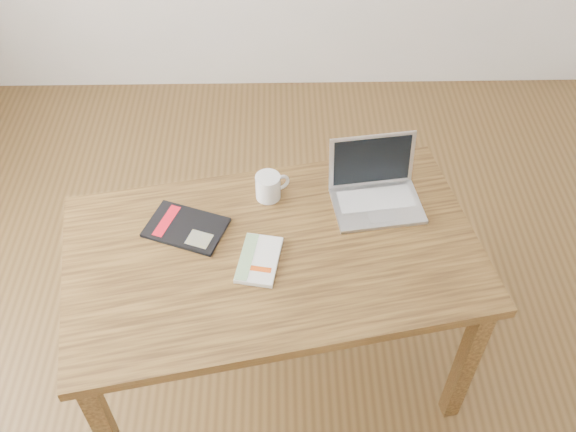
{
  "coord_description": "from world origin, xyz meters",
  "views": [
    {
      "loc": [
        -0.09,
        -1.4,
        2.39
      ],
      "look_at": [
        -0.06,
        0.04,
        0.85
      ],
      "focal_mm": 40.0,
      "sensor_mm": 36.0,
      "label": 1
    }
  ],
  "objects_px": {
    "laptop": "(375,189)",
    "coffee_mug": "(269,186)",
    "desk": "(274,267)",
    "white_guidebook": "(259,260)",
    "black_guidebook": "(186,227)"
  },
  "relations": [
    {
      "from": "desk",
      "to": "coffee_mug",
      "type": "height_order",
      "value": "coffee_mug"
    },
    {
      "from": "desk",
      "to": "coffee_mug",
      "type": "distance_m",
      "value": 0.29
    },
    {
      "from": "black_guidebook",
      "to": "desk",
      "type": "bearing_deg",
      "value": -87.65
    },
    {
      "from": "desk",
      "to": "white_guidebook",
      "type": "relative_size",
      "value": 6.67
    },
    {
      "from": "white_guidebook",
      "to": "black_guidebook",
      "type": "relative_size",
      "value": 0.73
    },
    {
      "from": "desk",
      "to": "black_guidebook",
      "type": "relative_size",
      "value": 4.89
    },
    {
      "from": "white_guidebook",
      "to": "coffee_mug",
      "type": "relative_size",
      "value": 1.82
    },
    {
      "from": "white_guidebook",
      "to": "black_guidebook",
      "type": "distance_m",
      "value": 0.29
    },
    {
      "from": "laptop",
      "to": "coffee_mug",
      "type": "xyz_separation_m",
      "value": [
        -0.38,
        0.02,
        0.0
      ]
    },
    {
      "from": "white_guidebook",
      "to": "coffee_mug",
      "type": "distance_m",
      "value": 0.31
    },
    {
      "from": "black_guidebook",
      "to": "laptop",
      "type": "relative_size",
      "value": 0.91
    },
    {
      "from": "desk",
      "to": "laptop",
      "type": "distance_m",
      "value": 0.45
    },
    {
      "from": "desk",
      "to": "white_guidebook",
      "type": "xyz_separation_m",
      "value": [
        -0.05,
        -0.05,
        0.1
      ]
    },
    {
      "from": "white_guidebook",
      "to": "coffee_mug",
      "type": "height_order",
      "value": "coffee_mug"
    },
    {
      "from": "laptop",
      "to": "desk",
      "type": "bearing_deg",
      "value": -154.7
    }
  ]
}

